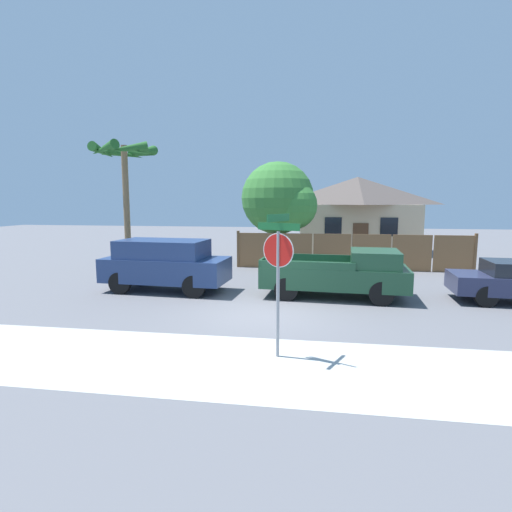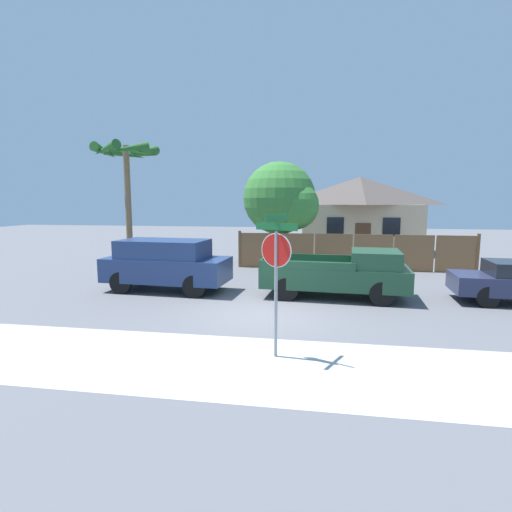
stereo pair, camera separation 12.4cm
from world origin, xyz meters
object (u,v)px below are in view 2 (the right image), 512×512
at_px(oak_tree, 282,200).
at_px(red_suv, 166,263).
at_px(palm_tree, 126,162).
at_px(orange_pickup, 341,273).
at_px(stop_sign, 276,261).
at_px(house, 359,213).

distance_m(oak_tree, red_suv, 8.10).
relative_size(palm_tree, orange_pickup, 1.18).
height_order(palm_tree, red_suv, palm_tree).
bearing_deg(stop_sign, red_suv, 154.10).
xyz_separation_m(house, red_suv, (-8.02, -13.42, -1.50)).
bearing_deg(oak_tree, palm_tree, -154.36).
height_order(oak_tree, stop_sign, oak_tree).
distance_m(palm_tree, red_suv, 6.30).
relative_size(house, oak_tree, 1.46).
xyz_separation_m(oak_tree, orange_pickup, (2.70, -6.89, -2.52)).
bearing_deg(stop_sign, house, 104.50).
distance_m(palm_tree, stop_sign, 12.57).
xyz_separation_m(house, oak_tree, (-4.43, -6.55, 0.83)).
height_order(red_suv, orange_pickup, red_suv).
relative_size(house, stop_sign, 2.57).
relative_size(house, orange_pickup, 1.55).
distance_m(orange_pickup, stop_sign, 5.99).
xyz_separation_m(red_suv, orange_pickup, (6.29, -0.02, -0.19)).
xyz_separation_m(house, orange_pickup, (-1.74, -13.44, -1.69)).
distance_m(house, orange_pickup, 13.66).
bearing_deg(orange_pickup, palm_tree, 162.76).
height_order(oak_tree, palm_tree, palm_tree).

